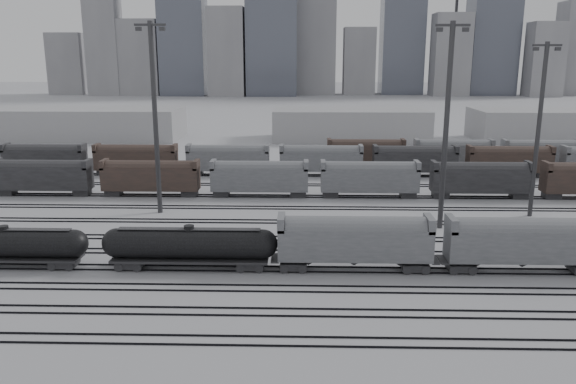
{
  "coord_description": "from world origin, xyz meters",
  "views": [
    {
      "loc": [
        -2.31,
        -52.86,
        21.1
      ],
      "look_at": [
        -4.23,
        18.37,
        4.0
      ],
      "focal_mm": 35.0,
      "sensor_mm": 36.0,
      "label": 1
    }
  ],
  "objects_px": {
    "tank_car_b": "(190,245)",
    "light_mast_c": "(447,122)",
    "hopper_car_b": "(525,240)",
    "tank_car_a": "(5,244)",
    "hopper_car_a": "(355,238)"
  },
  "relations": [
    {
      "from": "tank_car_b",
      "to": "hopper_car_a",
      "type": "bearing_deg",
      "value": -0.0
    },
    {
      "from": "tank_car_b",
      "to": "hopper_car_b",
      "type": "height_order",
      "value": "hopper_car_b"
    },
    {
      "from": "tank_car_a",
      "to": "tank_car_b",
      "type": "bearing_deg",
      "value": 0.0
    },
    {
      "from": "tank_car_b",
      "to": "light_mast_c",
      "type": "xyz_separation_m",
      "value": [
        28.94,
        15.04,
        10.86
      ]
    },
    {
      "from": "tank_car_b",
      "to": "light_mast_c",
      "type": "relative_size",
      "value": 0.71
    },
    {
      "from": "hopper_car_a",
      "to": "hopper_car_b",
      "type": "height_order",
      "value": "hopper_car_a"
    },
    {
      "from": "tank_car_b",
      "to": "hopper_car_b",
      "type": "bearing_deg",
      "value": 0.0
    },
    {
      "from": "light_mast_c",
      "to": "hopper_car_b",
      "type": "bearing_deg",
      "value": -72.7
    },
    {
      "from": "hopper_car_a",
      "to": "hopper_car_b",
      "type": "xyz_separation_m",
      "value": [
        16.92,
        0.0,
        -0.01
      ]
    },
    {
      "from": "hopper_car_a",
      "to": "hopper_car_b",
      "type": "bearing_deg",
      "value": 0.0
    },
    {
      "from": "tank_car_b",
      "to": "tank_car_a",
      "type": "bearing_deg",
      "value": 180.0
    },
    {
      "from": "tank_car_a",
      "to": "light_mast_c",
      "type": "xyz_separation_m",
      "value": [
        47.97,
        15.04,
        10.97
      ]
    },
    {
      "from": "tank_car_a",
      "to": "hopper_car_a",
      "type": "relative_size",
      "value": 1.11
    },
    {
      "from": "tank_car_a",
      "to": "light_mast_c",
      "type": "relative_size",
      "value": 0.68
    },
    {
      "from": "tank_car_b",
      "to": "hopper_car_b",
      "type": "relative_size",
      "value": 1.16
    }
  ]
}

